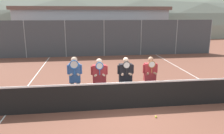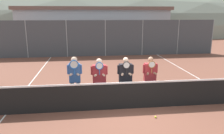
% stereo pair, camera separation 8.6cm
% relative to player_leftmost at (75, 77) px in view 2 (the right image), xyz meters
% --- Properties ---
extents(ground_plane, '(120.00, 120.00, 0.00)m').
position_rel_player_leftmost_xyz_m(ground_plane, '(1.96, -0.63, -1.07)').
color(ground_plane, brown).
extents(hill_distant, '(136.75, 75.97, 26.59)m').
position_rel_player_leftmost_xyz_m(hill_distant, '(1.96, 56.06, -1.07)').
color(hill_distant, gray).
rests_on(hill_distant, ground_plane).
extents(clubhouse_building, '(17.06, 5.50, 4.03)m').
position_rel_player_leftmost_xyz_m(clubhouse_building, '(1.46, 18.39, 0.97)').
color(clubhouse_building, '#9EA3A8').
rests_on(clubhouse_building, ground_plane).
extents(fence_back, '(17.98, 0.06, 2.81)m').
position_rel_player_leftmost_xyz_m(fence_back, '(1.96, 9.42, 0.33)').
color(fence_back, gray).
rests_on(fence_back, ground_plane).
extents(tennis_net, '(11.46, 0.09, 1.09)m').
position_rel_player_leftmost_xyz_m(tennis_net, '(1.96, -0.63, -0.56)').
color(tennis_net, gray).
rests_on(tennis_net, ground_plane).
extents(court_line_left_sideline, '(0.05, 16.00, 0.01)m').
position_rel_player_leftmost_xyz_m(court_line_left_sideline, '(-2.30, 2.37, -1.07)').
color(court_line_left_sideline, white).
rests_on(court_line_left_sideline, ground_plane).
extents(court_line_right_sideline, '(0.05, 16.00, 0.01)m').
position_rel_player_leftmost_xyz_m(court_line_right_sideline, '(6.23, 2.37, -1.07)').
color(court_line_right_sideline, white).
rests_on(court_line_right_sideline, ground_plane).
extents(player_leftmost, '(0.54, 0.34, 1.80)m').
position_rel_player_leftmost_xyz_m(player_leftmost, '(0.00, 0.00, 0.00)').
color(player_leftmost, '#56565B').
rests_on(player_leftmost, ground_plane).
extents(player_center_left, '(0.62, 0.34, 1.72)m').
position_rel_player_leftmost_xyz_m(player_center_left, '(0.89, -0.01, -0.04)').
color(player_center_left, black).
rests_on(player_center_left, ground_plane).
extents(player_center_right, '(0.61, 0.34, 1.76)m').
position_rel_player_leftmost_xyz_m(player_center_right, '(1.85, -0.09, -0.03)').
color(player_center_right, white).
rests_on(player_center_right, ground_plane).
extents(player_rightmost, '(0.57, 0.34, 1.75)m').
position_rel_player_leftmost_xyz_m(player_rightmost, '(2.79, -0.09, -0.05)').
color(player_rightmost, '#56565B').
rests_on(player_rightmost, ground_plane).
extents(car_far_left, '(4.24, 2.06, 1.81)m').
position_rel_player_leftmost_xyz_m(car_far_left, '(-4.04, 12.68, -0.15)').
color(car_far_left, silver).
rests_on(car_far_left, ground_plane).
extents(car_left_of_center, '(4.04, 1.93, 1.79)m').
position_rel_player_leftmost_xyz_m(car_left_of_center, '(0.99, 12.30, -0.16)').
color(car_left_of_center, silver).
rests_on(car_left_of_center, ground_plane).
extents(car_center, '(4.10, 2.05, 1.80)m').
position_rel_player_leftmost_xyz_m(car_center, '(5.95, 12.32, -0.15)').
color(car_center, '#B2B7BC').
rests_on(car_center, ground_plane).
extents(tennis_ball_on_court, '(0.07, 0.07, 0.07)m').
position_rel_player_leftmost_xyz_m(tennis_ball_on_court, '(2.61, -1.45, -1.04)').
color(tennis_ball_on_court, '#CCDB33').
rests_on(tennis_ball_on_court, ground_plane).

